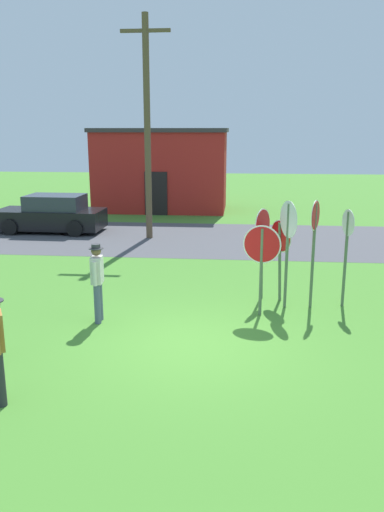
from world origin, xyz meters
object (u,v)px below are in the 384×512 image
(stop_sign_far_back, at_px, (262,254))
(person_in_blue, at_px, (97,278))
(stop_sign_tallest, at_px, (314,236))
(stop_sign_rear_right, at_px, (280,246))
(parked_car_on_street, at_px, (52,215))
(stop_sign_leaning_right, at_px, (347,243))
(stop_sign_center_cluster, at_px, (262,237))
(stop_sign_rear_left, at_px, (288,234))
(utility_pole, at_px, (147,126))

(stop_sign_far_back, height_order, person_in_blue, stop_sign_far_back)
(stop_sign_tallest, bearing_deg, stop_sign_rear_right, 150.32)
(parked_car_on_street, xyz_separation_m, person_in_blue, (4.63, -9.75, 0.30))
(parked_car_on_street, height_order, stop_sign_leaning_right, stop_sign_leaning_right)
(stop_sign_center_cluster, relative_size, person_in_blue, 1.29)
(stop_sign_rear_left, bearing_deg, stop_sign_leaning_right, 9.43)
(stop_sign_rear_right, bearing_deg, stop_sign_center_cluster, 157.83)
(utility_pole, height_order, stop_sign_center_cluster, utility_pole)
(stop_sign_tallest, height_order, person_in_blue, stop_sign_tallest)
(parked_car_on_street, xyz_separation_m, stop_sign_center_cluster, (8.20, -7.79, 0.85))
(stop_sign_rear_right, distance_m, person_in_blue, 4.40)
(stop_sign_far_back, bearing_deg, utility_pole, 115.94)
(stop_sign_rear_right, bearing_deg, stop_sign_tallest, -29.68)
(stop_sign_rear_right, relative_size, stop_sign_rear_left, 0.80)
(utility_pole, distance_m, parked_car_on_street, 5.54)
(stop_sign_rear_right, bearing_deg, utility_pole, 122.04)
(stop_sign_rear_right, height_order, stop_sign_rear_left, stop_sign_rear_left)
(stop_sign_leaning_right, height_order, person_in_blue, stop_sign_leaning_right)
(utility_pole, bearing_deg, stop_sign_tallest, -55.48)
(stop_sign_tallest, bearing_deg, stop_sign_leaning_right, 13.36)
(parked_car_on_street, xyz_separation_m, stop_sign_leaning_right, (10.13, -8.19, 0.84))
(stop_sign_leaning_right, xyz_separation_m, person_in_blue, (-5.50, -1.56, -0.55))
(stop_sign_rear_left, xyz_separation_m, person_in_blue, (-4.12, -1.33, -0.77))
(stop_sign_leaning_right, relative_size, stop_sign_center_cluster, 1.03)
(stop_sign_center_cluster, height_order, stop_sign_rear_left, stop_sign_rear_left)
(stop_sign_rear_right, height_order, stop_sign_tallest, stop_sign_tallest)
(parked_car_on_street, bearing_deg, stop_sign_tallest, -41.85)
(stop_sign_tallest, height_order, stop_sign_center_cluster, stop_sign_tallest)
(stop_sign_tallest, distance_m, stop_sign_rear_left, 0.60)
(stop_sign_far_back, bearing_deg, parked_car_on_street, 132.13)
(stop_sign_center_cluster, bearing_deg, parked_car_on_street, 136.48)
(stop_sign_center_cluster, xyz_separation_m, stop_sign_rear_left, (0.55, -0.63, 0.21))
(parked_car_on_street, height_order, person_in_blue, person_in_blue)
(parked_car_on_street, distance_m, stop_sign_far_back, 12.16)
(utility_pole, height_order, parked_car_on_street, utility_pole)
(utility_pole, bearing_deg, stop_sign_rear_left, -58.85)
(stop_sign_tallest, bearing_deg, stop_sign_rear_left, -175.77)
(stop_sign_tallest, bearing_deg, stop_sign_center_cluster, 152.98)
(stop_sign_rear_right, distance_m, stop_sign_center_cluster, 0.49)
(parked_car_on_street, relative_size, stop_sign_rear_left, 1.72)
(parked_car_on_street, distance_m, stop_sign_rear_left, 12.19)
(stop_sign_far_back, bearing_deg, stop_sign_rear_left, 43.93)
(stop_sign_rear_left, distance_m, person_in_blue, 4.40)
(stop_sign_rear_right, distance_m, stop_sign_leaning_right, 1.53)
(stop_sign_rear_left, bearing_deg, stop_sign_rear_right, 105.13)
(parked_car_on_street, bearing_deg, utility_pole, -11.60)
(stop_sign_rear_right, xyz_separation_m, stop_sign_rear_left, (0.12, -0.46, 0.38))
(stop_sign_leaning_right, distance_m, stop_sign_tallest, 0.82)
(utility_pole, bearing_deg, stop_sign_rear_right, -57.96)
(parked_car_on_street, bearing_deg, person_in_blue, -64.60)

